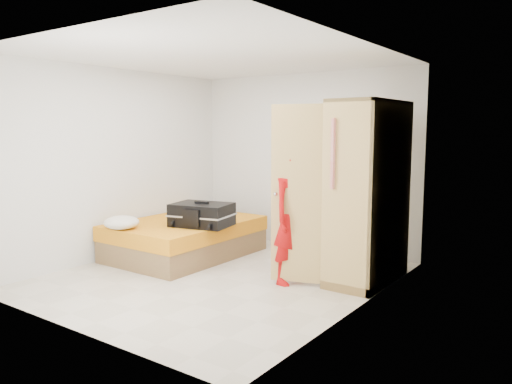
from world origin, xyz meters
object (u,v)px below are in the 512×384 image
Objects in this scene: person at (291,217)px; suitcase at (202,215)px; round_cushion at (122,222)px; bed at (185,238)px; wardrobe at (363,197)px.

person reaches higher than suitcase.
round_cushion is at bearing 112.69° from person.
bed is 1.30× the size of person.
round_cushion is at bearing -106.05° from bed.
bed is at bearing -172.46° from wardrobe.
bed is at bearing 88.26° from person.
person is (1.86, -0.19, 0.52)m from bed.
suitcase is 1.94× the size of round_cushion.
person is 1.42m from suitcase.
suitcase reaches higher than round_cushion.
person is (-0.65, -0.52, -0.22)m from wardrobe.
person reaches higher than round_cushion.
round_cushion is at bearing -144.81° from suitcase.
person is at bearing -141.00° from wardrobe.
person reaches higher than bed.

